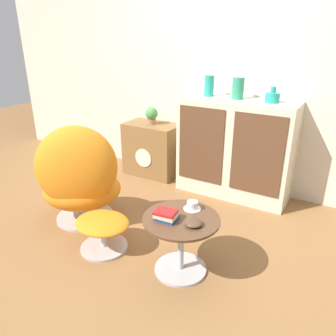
% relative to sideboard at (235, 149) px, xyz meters
% --- Properties ---
extents(ground_plane, '(12.00, 12.00, 0.00)m').
position_rel_sideboard_xyz_m(ground_plane, '(-0.32, -1.30, -0.52)').
color(ground_plane, olive).
extents(wall_back, '(6.40, 0.06, 2.60)m').
position_rel_sideboard_xyz_m(wall_back, '(-0.32, 0.25, 0.78)').
color(wall_back, beige).
rests_on(wall_back, ground_plane).
extents(sideboard, '(1.19, 0.45, 1.04)m').
position_rel_sideboard_xyz_m(sideboard, '(0.00, 0.00, 0.00)').
color(sideboard, beige).
rests_on(sideboard, ground_plane).
extents(tv_console, '(0.66, 0.41, 0.64)m').
position_rel_sideboard_xyz_m(tv_console, '(-1.06, 0.02, -0.20)').
color(tv_console, brown).
rests_on(tv_console, ground_plane).
extents(egg_chair, '(0.96, 0.94, 0.96)m').
position_rel_sideboard_xyz_m(egg_chair, '(-1.00, -1.27, -0.09)').
color(egg_chair, '#B7B7BC').
rests_on(egg_chair, ground_plane).
extents(ottoman, '(0.46, 0.39, 0.29)m').
position_rel_sideboard_xyz_m(ottoman, '(-0.55, -1.50, -0.32)').
color(ottoman, '#B7B7BC').
rests_on(ottoman, ground_plane).
extents(coffee_table, '(0.55, 0.55, 0.45)m').
position_rel_sideboard_xyz_m(coffee_table, '(0.13, -1.42, -0.24)').
color(coffee_table, '#B7B7BC').
rests_on(coffee_table, ground_plane).
extents(vase_leftmost, '(0.10, 0.10, 0.21)m').
position_rel_sideboard_xyz_m(vase_leftmost, '(-0.33, 0.00, 0.63)').
color(vase_leftmost, teal).
rests_on(vase_leftmost, sideboard).
extents(vase_inner_left, '(0.12, 0.12, 0.21)m').
position_rel_sideboard_xyz_m(vase_inner_left, '(-0.02, 0.00, 0.63)').
color(vase_inner_left, '#2D8E6B').
rests_on(vase_inner_left, sideboard).
extents(vase_inner_right, '(0.14, 0.14, 0.15)m').
position_rel_sideboard_xyz_m(vase_inner_right, '(0.32, 0.00, 0.57)').
color(vase_inner_right, teal).
rests_on(vase_inner_right, sideboard).
extents(potted_plant, '(0.15, 0.15, 0.20)m').
position_rel_sideboard_xyz_m(potted_plant, '(-1.07, 0.02, 0.23)').
color(potted_plant, '#996B4C').
rests_on(potted_plant, tv_console).
extents(teacup, '(0.13, 0.13, 0.06)m').
position_rel_sideboard_xyz_m(teacup, '(0.14, -1.27, -0.04)').
color(teacup, white).
rests_on(teacup, coffee_table).
extents(book_stack, '(0.17, 0.13, 0.07)m').
position_rel_sideboard_xyz_m(book_stack, '(0.05, -1.49, -0.04)').
color(book_stack, '#1E478C').
rests_on(book_stack, coffee_table).
extents(bowl, '(0.12, 0.12, 0.04)m').
position_rel_sideboard_xyz_m(bowl, '(0.25, -1.46, -0.05)').
color(bowl, '#4C3828').
rests_on(bowl, coffee_table).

